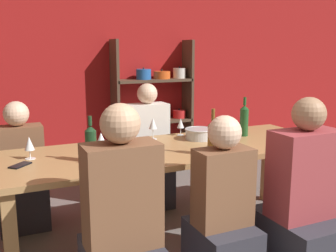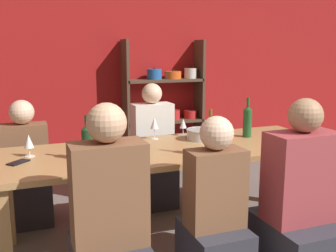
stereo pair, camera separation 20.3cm
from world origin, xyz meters
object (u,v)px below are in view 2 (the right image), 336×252
at_px(wine_glass_empty_a, 127,150).
at_px(wine_glass_white_b, 183,124).
at_px(wine_glass_red_c, 99,139).
at_px(shelf_unit, 163,116).
at_px(mixing_bowl, 201,134).
at_px(wine_glass_red_b, 316,132).
at_px(wine_glass_red_a, 154,124).
at_px(person_far_b, 152,161).
at_px(dining_table, 173,158).
at_px(wine_bottle_amber, 210,138).
at_px(wine_glass_white_a, 96,146).
at_px(wine_bottle_dark, 87,142).
at_px(wine_glass_white_c, 29,142).
at_px(person_near_b, 110,246).
at_px(wine_bottle_green, 247,121).
at_px(cell_phone, 18,162).
at_px(person_far_a, 26,178).
at_px(person_near_a, 299,217).
at_px(person_near_c, 215,227).

bearing_deg(wine_glass_empty_a, wine_glass_white_b, 46.64).
bearing_deg(wine_glass_red_c, shelf_unit, 59.10).
distance_m(mixing_bowl, wine_glass_red_b, 0.91).
xyz_separation_m(wine_glass_red_a, wine_glass_red_b, (1.10, -0.68, -0.02)).
bearing_deg(wine_glass_red_a, person_far_b, 73.87).
xyz_separation_m(dining_table, wine_bottle_amber, (0.16, -0.31, 0.21)).
bearing_deg(wine_glass_white_a, wine_glass_red_c, 73.41).
xyz_separation_m(wine_bottle_dark, wine_glass_white_c, (-0.37, 0.24, -0.02)).
xyz_separation_m(wine_glass_empty_a, wine_glass_red_a, (0.43, 0.71, 0.01)).
bearing_deg(person_near_b, wine_glass_white_c, 111.97).
height_order(shelf_unit, wine_bottle_green, shelf_unit).
distance_m(shelf_unit, person_far_b, 1.49).
bearing_deg(wine_glass_white_b, person_far_b, 110.08).
height_order(wine_bottle_amber, wine_glass_white_b, wine_bottle_amber).
xyz_separation_m(shelf_unit, wine_glass_empty_a, (-1.17, -2.50, 0.24)).
relative_size(shelf_unit, cell_phone, 10.46).
height_order(wine_glass_white_a, person_far_a, person_far_a).
bearing_deg(person_far_b, wine_glass_red_c, 49.91).
height_order(wine_bottle_amber, cell_phone, wine_bottle_amber).
bearing_deg(wine_glass_red_c, cell_phone, -179.52).
bearing_deg(wine_glass_white_c, wine_glass_red_b, -12.67).
relative_size(wine_glass_red_c, cell_phone, 1.10).
relative_size(wine_glass_empty_a, wine_glass_red_b, 1.00).
height_order(wine_glass_empty_a, wine_glass_white_c, wine_glass_empty_a).
xyz_separation_m(wine_bottle_dark, cell_phone, (-0.45, 0.09, -0.12)).
height_order(wine_glass_red_b, person_far_b, person_far_b).
height_order(wine_glass_white_a, cell_phone, wine_glass_white_a).
height_order(dining_table, person_near_a, person_near_a).
height_order(dining_table, wine_glass_white_b, wine_glass_white_b).
xyz_separation_m(wine_bottle_amber, wine_glass_red_a, (-0.20, 0.64, -0.00)).
bearing_deg(wine_glass_empty_a, dining_table, 39.94).
relative_size(mixing_bowl, person_near_b, 0.19).
bearing_deg(dining_table, person_far_b, 83.16).
relative_size(wine_glass_red_a, person_near_c, 0.16).
distance_m(dining_table, wine_bottle_amber, 0.41).
relative_size(wine_bottle_dark, wine_glass_white_a, 1.94).
xyz_separation_m(person_far_b, person_near_c, (-0.09, -1.48, -0.02)).
distance_m(wine_glass_white_c, person_far_a, 0.83).
relative_size(wine_bottle_green, wine_glass_white_a, 2.12).
bearing_deg(wine_glass_red_c, dining_table, 2.50).
height_order(person_near_a, person_near_c, person_near_a).
xyz_separation_m(wine_bottle_green, wine_glass_red_a, (-0.78, 0.21, -0.01)).
relative_size(wine_glass_red_c, person_far_b, 0.14).
bearing_deg(wine_bottle_amber, wine_bottle_dark, 166.77).
relative_size(shelf_unit, mixing_bowl, 6.76).
bearing_deg(wine_glass_empty_a, person_near_c, -34.46).
bearing_deg(wine_glass_white_c, person_far_a, 92.59).
height_order(cell_phone, person_far_b, person_far_b).
xyz_separation_m(wine_bottle_green, cell_phone, (-1.86, -0.14, -0.14)).
bearing_deg(person_near_a, wine_glass_red_a, 118.10).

